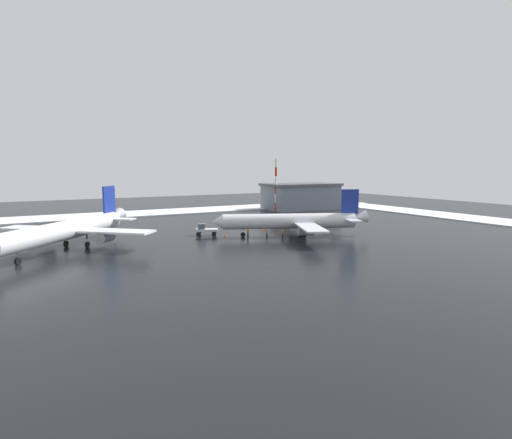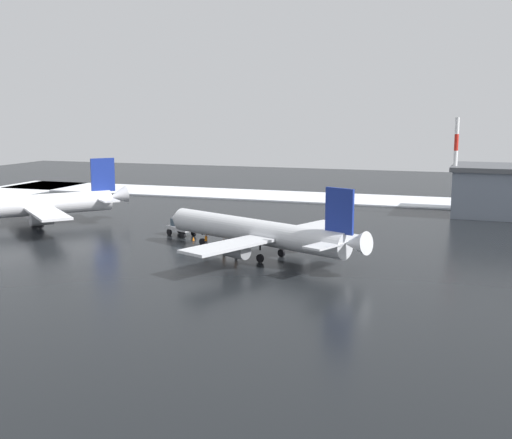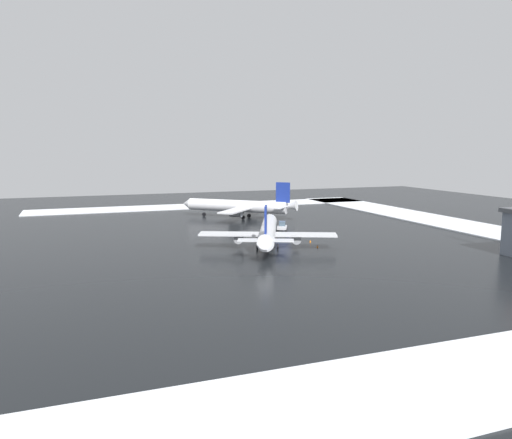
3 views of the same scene
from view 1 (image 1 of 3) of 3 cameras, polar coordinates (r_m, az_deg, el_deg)
The scene contains 14 objects.
ground_plane at distance 85.41m, azimuth -1.25°, elevation -2.13°, with size 240.00×240.00×0.00m, color black.
snow_bank_far at distance 131.24m, azimuth -11.59°, elevation 1.13°, with size 152.00×16.00×0.27m, color white.
snow_bank_left at distance 130.72m, azimuth 25.63°, elevation 0.53°, with size 14.00×116.00×0.27m, color white.
airplane_foreground_jet at distance 82.89m, azimuth 5.30°, elevation -0.21°, with size 30.99×26.29×9.71m.
airplane_far_rear at distance 76.38m, azimuth -25.30°, elevation -1.36°, with size 26.85×28.63×10.47m.
pushback_tug at distance 84.42m, azimuth -7.27°, elevation -1.42°, with size 5.10×4.00×2.50m.
ground_crew_mid_apron at distance 81.68m, azimuth -1.17°, elevation -1.88°, with size 0.36×0.36×1.71m.
ground_crew_beside_wing at distance 81.18m, azimuth 3.81°, elevation -1.95°, with size 0.36×0.36×1.71m.
ground_crew_by_nose_gear at distance 81.61m, azimuth 1.57°, elevation -1.89°, with size 0.36×0.36×1.71m.
antenna_mast at distance 129.16m, azimuth 2.86°, elevation 4.93°, with size 0.70×0.70×17.11m.
cargo_hangar at distance 138.49m, azimuth 6.39°, elevation 3.35°, with size 25.50×15.85×8.80m.
traffic_cone_near_nose at distance 92.98m, azimuth 4.12°, elevation -1.19°, with size 0.36×0.36×0.55m, color orange.
traffic_cone_mid_line at distance 83.41m, azimuth -4.44°, elevation -2.19°, with size 0.36×0.36×0.55m, color orange.
traffic_cone_wingtip_side at distance 91.07m, azimuth 0.87°, elevation -1.36°, with size 0.36×0.36×0.55m, color orange.
Camera 1 is at (39.61, 74.32, 14.19)m, focal length 28.00 mm.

